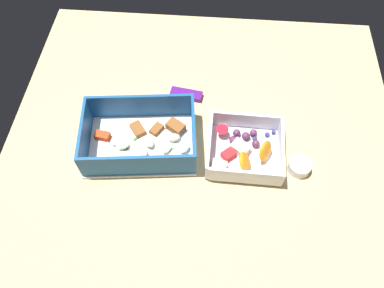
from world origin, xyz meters
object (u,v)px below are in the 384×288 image
pasta_container (142,139)px  candy_bar (186,94)px  paper_cup_liner (299,167)px  fruit_bowl (244,150)px

pasta_container → candy_bar: (7.66, 13.23, -1.58)cm
pasta_container → paper_cup_liner: bearing=-12.3°
pasta_container → candy_bar: pasta_container is taller
candy_bar → paper_cup_liner: paper_cup_liner is taller
pasta_container → fruit_bowl: (20.31, -0.66, -0.46)cm
candy_bar → pasta_container: bearing=-120.1°
pasta_container → fruit_bowl: 20.33cm
candy_bar → paper_cup_liner: size_ratio=1.62×
pasta_container → fruit_bowl: pasta_container is taller
fruit_bowl → paper_cup_liner: bearing=-13.3°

